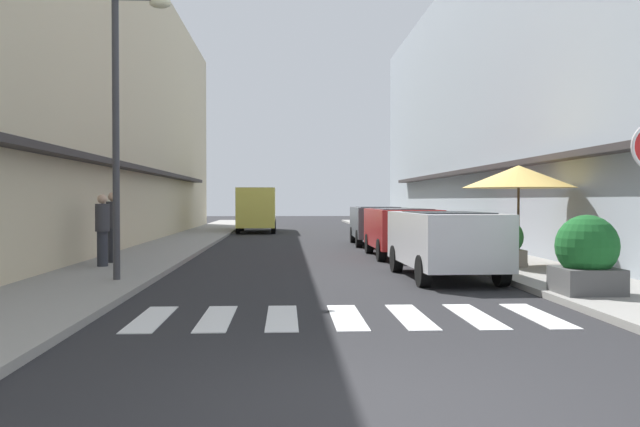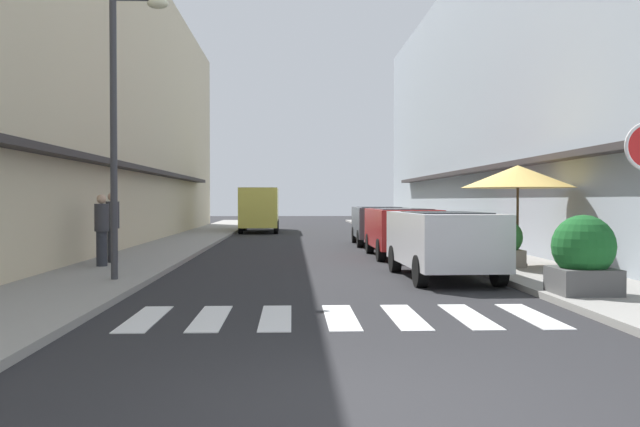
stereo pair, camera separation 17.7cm
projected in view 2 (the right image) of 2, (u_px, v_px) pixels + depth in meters
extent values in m
plane|color=#232326|center=(312.00, 250.00, 23.47)|extent=(98.72, 98.72, 0.00)
cube|color=gray|center=(169.00, 249.00, 23.26)|extent=(2.56, 62.82, 0.12)
cube|color=gray|center=(453.00, 248.00, 23.67)|extent=(2.56, 62.82, 0.12)
cube|color=beige|center=(68.00, 96.00, 24.24)|extent=(5.00, 42.38, 10.91)
cube|color=#332D2D|center=(146.00, 170.00, 24.41)|extent=(0.50, 29.67, 0.16)
cube|color=#939EA8|center=(548.00, 94.00, 24.96)|extent=(5.00, 42.38, 11.27)
cube|color=#332D2D|center=(473.00, 171.00, 24.90)|extent=(0.50, 29.67, 0.16)
cube|color=silver|center=(145.00, 319.00, 9.87)|extent=(0.45, 2.20, 0.01)
cube|color=silver|center=(211.00, 318.00, 9.91)|extent=(0.45, 2.20, 0.01)
cube|color=silver|center=(276.00, 318.00, 9.95)|extent=(0.45, 2.20, 0.01)
cube|color=silver|center=(341.00, 317.00, 9.99)|extent=(0.45, 2.20, 0.01)
cube|color=silver|center=(405.00, 317.00, 10.03)|extent=(0.45, 2.20, 0.01)
cube|color=silver|center=(468.00, 316.00, 10.07)|extent=(0.45, 2.20, 0.01)
cube|color=silver|center=(532.00, 316.00, 10.11)|extent=(0.45, 2.20, 0.01)
cube|color=silver|center=(442.00, 238.00, 14.90)|extent=(1.86, 4.32, 1.13)
cube|color=black|center=(445.00, 225.00, 14.68)|extent=(1.53, 2.43, 0.56)
cylinder|color=black|center=(395.00, 259.00, 16.26)|extent=(0.24, 0.65, 0.64)
cylinder|color=black|center=(460.00, 258.00, 16.37)|extent=(0.24, 0.65, 0.64)
cylinder|color=black|center=(420.00, 271.00, 13.45)|extent=(0.24, 0.65, 0.64)
cylinder|color=black|center=(499.00, 271.00, 13.55)|extent=(0.24, 0.65, 0.64)
cube|color=maroon|center=(401.00, 228.00, 20.50)|extent=(1.77, 4.33, 1.13)
cube|color=black|center=(402.00, 218.00, 20.28)|extent=(1.48, 2.43, 0.56)
cylinder|color=black|center=(370.00, 244.00, 21.91)|extent=(0.22, 0.64, 0.64)
cylinder|color=black|center=(419.00, 243.00, 21.97)|extent=(0.22, 0.64, 0.64)
cylinder|color=black|center=(381.00, 250.00, 19.06)|extent=(0.22, 0.64, 0.64)
cylinder|color=black|center=(437.00, 250.00, 19.12)|extent=(0.22, 0.64, 0.64)
cube|color=#4C5156|center=(378.00, 222.00, 26.01)|extent=(1.84, 4.25, 1.13)
cube|color=black|center=(379.00, 214.00, 25.79)|extent=(1.52, 2.39, 0.56)
cylinder|color=black|center=(355.00, 235.00, 27.39)|extent=(0.23, 0.64, 0.64)
cylinder|color=black|center=(394.00, 235.00, 27.42)|extent=(0.23, 0.64, 0.64)
cylinder|color=black|center=(360.00, 239.00, 24.61)|extent=(0.23, 0.64, 0.64)
cylinder|color=black|center=(404.00, 239.00, 24.64)|extent=(0.23, 0.64, 0.64)
cube|color=#D8CC4C|center=(260.00, 207.00, 36.39)|extent=(2.00, 5.42, 2.03)
cube|color=black|center=(259.00, 193.00, 36.10)|extent=(1.67, 3.04, 0.56)
cylinder|color=black|center=(245.00, 225.00, 38.14)|extent=(0.23, 0.64, 0.64)
cylinder|color=black|center=(277.00, 225.00, 38.23)|extent=(0.23, 0.64, 0.64)
cylinder|color=black|center=(241.00, 228.00, 34.58)|extent=(0.23, 0.64, 0.64)
cylinder|color=black|center=(276.00, 228.00, 34.68)|extent=(0.23, 0.64, 0.64)
cylinder|color=#38383D|center=(114.00, 136.00, 13.72)|extent=(0.14, 0.14, 5.82)
ellipsoid|color=beige|center=(158.00, 4.00, 13.71)|extent=(0.44, 0.28, 0.20)
cylinder|color=#262626|center=(517.00, 265.00, 16.60)|extent=(0.48, 0.48, 0.06)
cylinder|color=#4C3823|center=(518.00, 221.00, 16.57)|extent=(0.06, 0.06, 2.18)
cone|color=#D8B259|center=(518.00, 177.00, 16.55)|extent=(2.74, 2.74, 0.55)
cube|color=#4C4C4C|center=(583.00, 281.00, 11.66)|extent=(1.01, 1.01, 0.44)
sphere|color=#195623|center=(583.00, 246.00, 11.65)|extent=(1.07, 1.07, 1.07)
cube|color=gray|center=(505.00, 258.00, 16.49)|extent=(0.80, 0.80, 0.40)
sphere|color=#2D7533|center=(505.00, 237.00, 16.48)|extent=(0.86, 0.86, 0.86)
cube|color=gray|center=(458.00, 240.00, 23.94)|extent=(0.79, 0.79, 0.41)
sphere|color=#2D7533|center=(458.00, 225.00, 23.93)|extent=(0.85, 0.85, 0.85)
cylinder|color=#282B33|center=(102.00, 249.00, 16.51)|extent=(0.26, 0.26, 0.85)
cylinder|color=#333338|center=(102.00, 218.00, 16.50)|extent=(0.34, 0.34, 0.67)
sphere|color=tan|center=(101.00, 199.00, 16.49)|extent=(0.23, 0.23, 0.23)
cylinder|color=#282B33|center=(113.00, 245.00, 17.50)|extent=(0.26, 0.26, 0.88)
cylinder|color=#333338|center=(113.00, 215.00, 17.49)|extent=(0.34, 0.34, 0.69)
sphere|color=tan|center=(112.00, 197.00, 17.48)|extent=(0.24, 0.24, 0.24)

